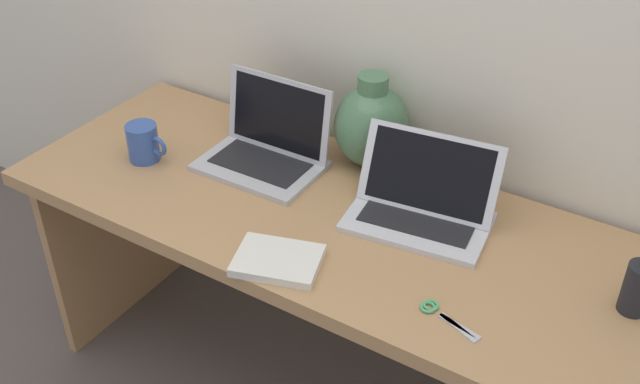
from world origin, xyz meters
The scene contains 8 objects.
desk centered at (0.00, 0.00, 0.56)m, with size 1.62×0.63×0.70m.
laptop_left centered at (-0.24, 0.11, 0.76)m, with size 0.32×0.23×0.22m.
laptop_right centered at (0.23, 0.10, 0.75)m, with size 0.37×0.26×0.20m.
green_vase centered at (0.00, 0.26, 0.82)m, with size 0.20×0.20×0.26m.
notebook_stack centered at (0.03, -0.23, 0.71)m, with size 0.19×0.14×0.02m, color silver.
coffee_mug centered at (-0.53, -0.06, 0.75)m, with size 0.13×0.09×0.10m.
pen_cup centered at (0.75, 0.04, 0.76)m, with size 0.06×0.06×0.19m.
scissors centered at (0.41, -0.19, 0.70)m, with size 0.15×0.07×0.01m.
Camera 1 is at (0.81, -1.30, 1.81)m, focal length 42.58 mm.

